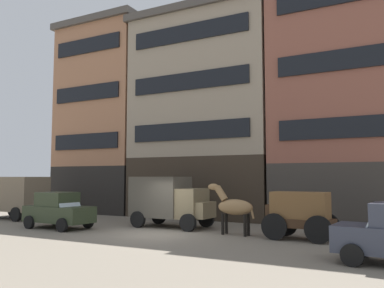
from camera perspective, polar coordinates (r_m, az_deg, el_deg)
The scene contains 9 objects.
ground_plane at distance 18.58m, azimuth -5.42°, elevation -12.81°, with size 120.00×120.00×0.00m, color slate.
building_far_left at distance 32.14m, azimuth -10.90°, elevation 3.64°, with size 7.37×7.20×14.45m.
building_center_left at distance 27.74m, azimuth 2.77°, elevation 4.20°, with size 10.02×7.20×13.80m.
building_center_right at distance 25.40m, azimuth 23.46°, elevation 6.30°, with size 10.31×7.20×14.55m.
cargo_wagon at distance 17.40m, azimuth 15.15°, elevation -9.41°, with size 3.01×1.72×1.98m.
draft_horse at distance 18.26m, azimuth 5.95°, elevation -8.94°, with size 2.35×0.73×2.30m.
delivery_truck_near at distance 27.32m, azimuth -23.92°, elevation -6.85°, with size 4.43×2.33×2.62m.
delivery_truck_far at distance 20.94m, azimuth -3.25°, elevation -8.00°, with size 4.41×2.27×2.62m.
sedan_light at distance 21.56m, azimuth -18.65°, elevation -9.03°, with size 3.78×2.02×1.83m.
Camera 1 is at (9.97, -15.46, 2.59)m, focal length 37.07 mm.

